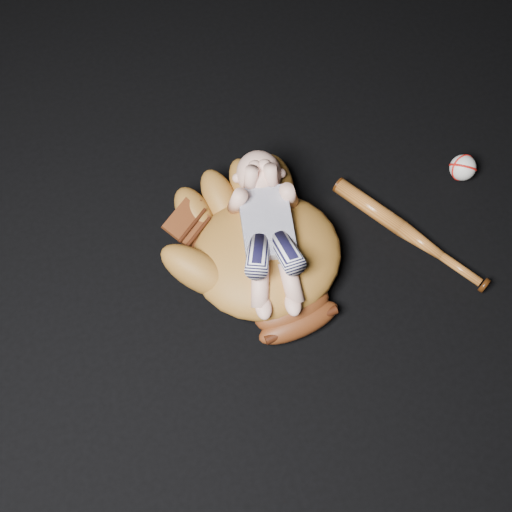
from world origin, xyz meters
name	(u,v)px	position (x,y,z in m)	size (l,w,h in m)	color
baseball_glove	(267,251)	(-0.09, 0.09, 0.08)	(0.42, 0.48, 0.15)	brown
newborn_baby	(269,233)	(-0.08, 0.10, 0.13)	(0.18, 0.39, 0.16)	#DAA18D
baseball_bat	(410,234)	(0.26, 0.06, 0.02)	(0.04, 0.42, 0.04)	#934F1C
baseball	(463,168)	(0.45, 0.19, 0.03)	(0.06, 0.06, 0.06)	silver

